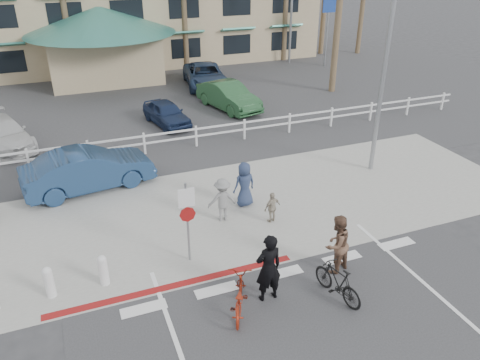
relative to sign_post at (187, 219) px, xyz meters
name	(u,v)px	position (x,y,z in m)	size (l,w,h in m)	color
ground	(292,286)	(2.30, -2.20, -1.45)	(140.00, 140.00, 0.00)	#333335
bike_path	(329,337)	(2.30, -4.20, -1.45)	(12.00, 16.00, 0.01)	#333335
sidewalk_plaza	(234,209)	(2.30, 2.30, -1.44)	(22.00, 7.00, 0.01)	gray
cross_street	(201,164)	(2.30, 6.30, -1.45)	(40.00, 5.00, 0.01)	#333335
parking_lot	(154,101)	(2.30, 15.80, -1.45)	(50.00, 16.00, 0.01)	#333335
curb_red	(175,285)	(-0.70, -1.00, -1.44)	(7.00, 0.25, 0.02)	maroon
rail_fence	(198,136)	(2.80, 8.30, -0.95)	(29.40, 0.16, 1.00)	silver
sign_post	(187,219)	(0.00, 0.00, 0.00)	(0.50, 0.10, 2.90)	gray
bollard_0	(103,270)	(-2.50, -0.20, -0.97)	(0.26, 0.26, 0.95)	silver
bollard_1	(49,282)	(-3.90, -0.20, -0.97)	(0.26, 0.26, 0.95)	silver
streetlight_0	(386,61)	(8.80, 3.30, 3.05)	(0.60, 2.00, 9.00)	gray
info_sign	(327,28)	(16.30, 19.80, 1.35)	(1.20, 0.16, 5.60)	navy
bike_red	(239,296)	(0.59, -2.54, -0.98)	(0.63, 1.80, 0.94)	maroon
rider_red	(268,268)	(1.48, -2.39, -0.45)	(0.73, 0.48, 2.00)	black
bike_black	(338,282)	(3.21, -3.03, -0.94)	(0.48, 1.69, 1.02)	black
rider_black	(337,244)	(3.77, -1.99, -0.55)	(0.88, 0.68, 1.80)	brown
pedestrian_a	(222,200)	(1.69, 1.79, -0.68)	(1.00, 0.57, 1.55)	gray
pedestrian_child	(272,207)	(3.20, 1.06, -0.89)	(0.65, 0.27, 1.12)	#A69B88
pedestrian_b	(244,184)	(2.75, 2.45, -0.62)	(0.81, 0.53, 1.67)	navy
car_white_sedan	(89,170)	(-2.29, 5.80, -0.65)	(1.69, 4.84, 1.59)	navy
lot_car_1	(3,133)	(-5.58, 11.48, -0.79)	(1.84, 4.53, 1.31)	#BDBDBD
lot_car_2	(167,113)	(2.11, 11.65, -0.84)	(1.44, 3.59, 1.22)	#172444
lot_car_3	(229,96)	(5.96, 12.85, -0.70)	(1.59, 4.56, 1.50)	#224D2B
lot_car_5	(205,76)	(6.12, 17.70, -0.72)	(2.41, 5.23, 1.45)	navy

